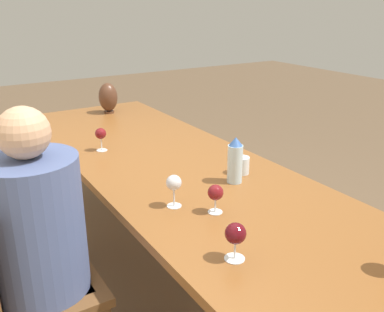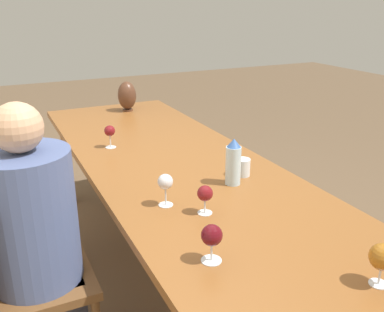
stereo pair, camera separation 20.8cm
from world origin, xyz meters
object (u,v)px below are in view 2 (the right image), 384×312
at_px(chair_far, 9,203).
at_px(person_near, 37,237).
at_px(water_tumbler, 242,167).
at_px(wine_glass_0, 205,194).
at_px(chair_near, 21,275).
at_px(vase, 127,96).
at_px(wine_glass_4, 110,132).
at_px(water_bottle, 233,162).
at_px(wine_glass_2, 165,183).
at_px(wine_glass_1, 383,257).
at_px(wine_glass_3, 212,236).

height_order(chair_far, person_near, person_near).
height_order(water_tumbler, person_near, person_near).
relative_size(wine_glass_0, chair_near, 0.14).
distance_m(vase, wine_glass_0, 1.78).
distance_m(water_tumbler, wine_glass_4, 0.84).
bearing_deg(water_bottle, person_near, 84.22).
bearing_deg(person_near, vase, -30.48).
bearing_deg(chair_far, wine_glass_2, -146.46).
height_order(water_bottle, wine_glass_1, water_bottle).
height_order(vase, wine_glass_0, vase).
distance_m(vase, wine_glass_1, 2.41).
xyz_separation_m(vase, wine_glass_3, (-2.08, 0.37, -0.03)).
distance_m(wine_glass_0, person_near, 0.72).
relative_size(wine_glass_0, wine_glass_2, 0.86).
height_order(water_tumbler, wine_glass_2, wine_glass_2).
bearing_deg(wine_glass_0, water_bottle, -50.93).
height_order(wine_glass_0, chair_far, chair_far).
xyz_separation_m(water_tumbler, wine_glass_1, (-0.92, 0.08, 0.05)).
relative_size(wine_glass_0, person_near, 0.10).
distance_m(water_tumbler, wine_glass_2, 0.49).
relative_size(water_tumbler, chair_near, 0.10).
height_order(water_tumbler, vase, vase).
bearing_deg(wine_glass_0, wine_glass_1, -157.48).
xyz_separation_m(wine_glass_4, chair_near, (-0.67, 0.59, -0.36)).
height_order(wine_glass_0, wine_glass_3, wine_glass_3).
bearing_deg(wine_glass_0, chair_near, 67.48).
distance_m(water_tumbler, person_near, 0.99).
relative_size(water_tumbler, chair_far, 0.10).
bearing_deg(person_near, wine_glass_1, -136.32).
relative_size(wine_glass_2, person_near, 0.12).
bearing_deg(wine_glass_3, chair_far, 23.23).
height_order(water_bottle, wine_glass_4, water_bottle).
height_order(wine_glass_1, wine_glass_2, wine_glass_2).
distance_m(wine_glass_2, chair_near, 0.72).
relative_size(wine_glass_3, chair_far, 0.15).
bearing_deg(water_tumbler, wine_glass_0, 128.13).
height_order(water_bottle, vase, vase).
bearing_deg(water_bottle, vase, 0.62).
bearing_deg(wine_glass_0, wine_glass_4, 7.14).
bearing_deg(chair_near, wine_glass_0, -112.52).
height_order(water_tumbler, chair_near, chair_near).
xyz_separation_m(wine_glass_0, chair_near, (0.30, 0.71, -0.35)).
bearing_deg(wine_glass_2, water_tumbler, -73.38).
distance_m(chair_far, person_near, 0.76).
distance_m(water_bottle, chair_far, 1.33).
xyz_separation_m(water_tumbler, wine_glass_2, (-0.14, 0.47, 0.06)).
distance_m(wine_glass_0, wine_glass_1, 0.69).
bearing_deg(wine_glass_0, chair_far, 34.52).
distance_m(water_tumbler, wine_glass_1, 0.92).
distance_m(water_tumbler, wine_glass_0, 0.45).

